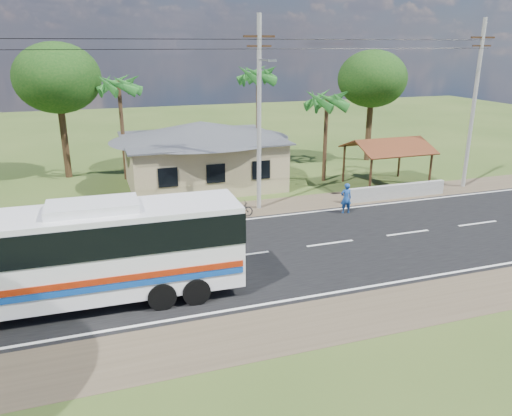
{
  "coord_description": "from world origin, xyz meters",
  "views": [
    {
      "loc": [
        -6.29,
        -20.52,
        9.41
      ],
      "look_at": [
        0.96,
        1.0,
        1.92
      ],
      "focal_mm": 35.0,
      "sensor_mm": 36.0,
      "label": 1
    }
  ],
  "objects_px": {
    "person": "(346,198)",
    "coach_bus": "(66,250)",
    "waiting_shed": "(388,147)",
    "motorcycle": "(238,210)"
  },
  "relations": [
    {
      "from": "waiting_shed",
      "to": "motorcycle",
      "type": "xyz_separation_m",
      "value": [
        -11.68,
        -3.22,
        -2.28
      ]
    },
    {
      "from": "waiting_shed",
      "to": "coach_bus",
      "type": "distance_m",
      "value": 23.24
    },
    {
      "from": "waiting_shed",
      "to": "motorcycle",
      "type": "height_order",
      "value": "waiting_shed"
    },
    {
      "from": "motorcycle",
      "to": "person",
      "type": "bearing_deg",
      "value": -99.29
    },
    {
      "from": "person",
      "to": "coach_bus",
      "type": "bearing_deg",
      "value": 31.07
    },
    {
      "from": "coach_bus",
      "to": "motorcycle",
      "type": "height_order",
      "value": "coach_bus"
    },
    {
      "from": "waiting_shed",
      "to": "person",
      "type": "distance_m",
      "value": 7.38
    },
    {
      "from": "coach_bus",
      "to": "person",
      "type": "bearing_deg",
      "value": 24.49
    },
    {
      "from": "coach_bus",
      "to": "motorcycle",
      "type": "distance_m",
      "value": 11.87
    },
    {
      "from": "coach_bus",
      "to": "person",
      "type": "xyz_separation_m",
      "value": [
        14.97,
        6.41,
        -1.38
      ]
    }
  ]
}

